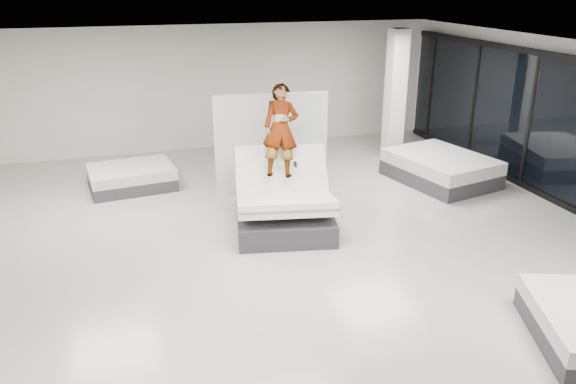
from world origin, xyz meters
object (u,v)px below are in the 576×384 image
(remote, at_px, (295,164))
(divider_panel, at_px, (271,145))
(person, at_px, (281,147))
(flat_bed_left_far, at_px, (132,177))
(hero_bed, at_px, (283,203))
(column, at_px, (395,97))
(flat_bed_right_far, at_px, (440,168))

(remote, bearing_deg, divider_panel, 99.54)
(person, xyz_separation_m, flat_bed_left_far, (-2.64, 2.55, -1.17))
(hero_bed, xyz_separation_m, column, (3.71, 2.99, 1.16))
(column, bearing_deg, person, -143.92)
(hero_bed, bearing_deg, divider_panel, 81.54)
(person, distance_m, flat_bed_left_far, 3.85)
(divider_panel, relative_size, flat_bed_left_far, 1.23)
(divider_panel, distance_m, flat_bed_left_far, 3.17)
(hero_bed, bearing_deg, flat_bed_right_far, 17.44)
(person, relative_size, remote, 12.69)
(remote, bearing_deg, hero_bed, 177.39)
(divider_panel, xyz_separation_m, flat_bed_left_far, (-2.83, 1.18, -0.82))
(remote, distance_m, flat_bed_left_far, 4.15)
(hero_bed, height_order, person, person)
(divider_panel, bearing_deg, hero_bed, -90.35)
(flat_bed_left_far, bearing_deg, hero_bed, -48.20)
(flat_bed_right_far, bearing_deg, hero_bed, -162.56)
(person, xyz_separation_m, divider_panel, (0.19, 1.37, -0.35))
(hero_bed, distance_m, person, 1.03)
(remote, relative_size, flat_bed_right_far, 0.06)
(flat_bed_right_far, xyz_separation_m, flat_bed_left_far, (-6.62, 1.61, -0.07))
(flat_bed_right_far, height_order, flat_bed_left_far, flat_bed_right_far)
(divider_panel, bearing_deg, flat_bed_left_far, 165.55)
(hero_bed, bearing_deg, flat_bed_left_far, 131.80)
(remote, xyz_separation_m, flat_bed_left_far, (-2.79, 2.93, -0.94))
(flat_bed_right_far, height_order, column, column)
(hero_bed, xyz_separation_m, person, (0.06, 0.33, 0.97))
(hero_bed, relative_size, divider_panel, 1.08)
(flat_bed_right_far, relative_size, flat_bed_left_far, 1.34)
(remote, xyz_separation_m, divider_panel, (0.04, 1.76, -0.12))
(divider_panel, xyz_separation_m, flat_bed_right_far, (3.80, -0.43, -0.76))
(remote, xyz_separation_m, flat_bed_right_far, (3.84, 1.32, -0.88))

